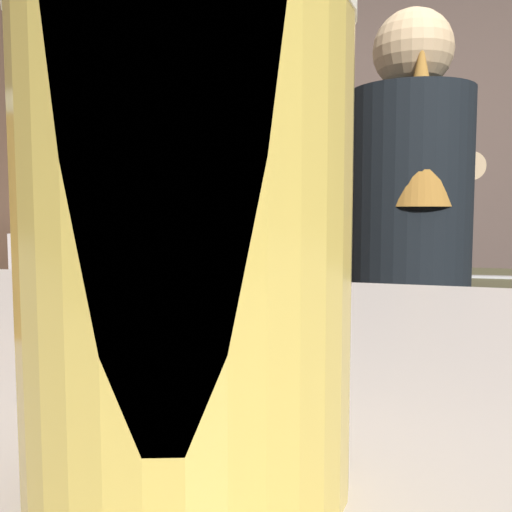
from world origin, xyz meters
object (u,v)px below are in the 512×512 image
mini_fridge (80,312)px  bottle_soy (392,180)px  chefs_knife (496,277)px  bartender (408,271)px  pint_glass_far (188,228)px  bottle_olive_oil (357,179)px  mixing_bowl (370,268)px

mini_fridge → bottle_soy: (1.93, 0.18, 0.82)m
mini_fridge → chefs_knife: (2.35, -1.03, 0.43)m
bartender → bottle_soy: size_ratio=8.14×
mini_fridge → bartender: size_ratio=0.60×
mini_fridge → bottle_soy: size_ratio=4.85×
bartender → chefs_knife: (0.28, 0.40, -0.05)m
pint_glass_far → bottle_olive_oil: (-0.31, 3.09, 0.18)m
bottle_olive_oil → chefs_knife: bearing=-62.9°
mixing_bowl → chefs_knife: size_ratio=0.82×
chefs_knife → bottle_olive_oil: bottle_olive_oil is taller
mini_fridge → bottle_soy: bottle_soy is taller
mixing_bowl → bottle_olive_oil: bottle_olive_oil is taller
pint_glass_far → mini_fridge: bearing=125.0°
bottle_olive_oil → bottle_soy: 0.20m
chefs_knife → bottle_olive_oil: (-0.61, 1.19, 0.40)m
pint_glass_far → bottle_soy: 3.11m
bottle_soy → mini_fridge: bearing=-174.8°
chefs_knife → pint_glass_far: 1.94m
chefs_knife → pint_glass_far: (-0.30, -1.90, 0.22)m
bottle_olive_oil → pint_glass_far: bearing=-84.2°
mixing_bowl → chefs_knife: (0.42, 0.04, -0.02)m
mini_fridge → pint_glass_far: (2.05, -2.93, 0.65)m
mixing_bowl → chefs_knife: bearing=5.7°
bartender → mixing_bowl: bearing=6.8°
bartender → pint_glass_far: (-0.02, -1.50, 0.17)m
bartender → mixing_bowl: bartender is taller
mini_fridge → mixing_bowl: size_ratio=5.20×
mini_fridge → bottle_olive_oil: bearing=5.5°
mini_fridge → mixing_bowl: (1.93, -1.07, 0.45)m
mini_fridge → chefs_knife: mini_fridge is taller
bartender → bottle_soy: bearing=-9.5°
mixing_bowl → mini_fridge: bearing=151.0°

